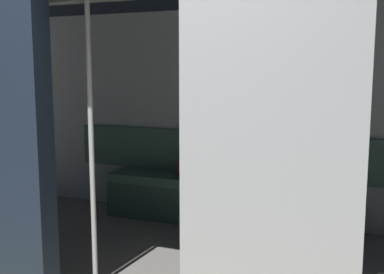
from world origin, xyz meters
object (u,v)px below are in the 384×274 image
at_px(bench_seat, 220,191).
at_px(person_seated, 229,160).
at_px(train_car, 177,77).
at_px(book, 273,182).
at_px(grab_pole_door, 91,139).
at_px(handbag, 192,168).
at_px(grab_pole_far, 204,144).

distance_m(bench_seat, person_seated, 0.35).
xyz_separation_m(train_car, book, (-0.58, -0.97, -1.01)).
relative_size(book, grab_pole_door, 0.10).
distance_m(handbag, grab_pole_far, 1.86).
relative_size(train_car, bench_seat, 2.65).
distance_m(bench_seat, handbag, 0.39).
distance_m(train_car, grab_pole_door, 0.88).
bearing_deg(handbag, bench_seat, 166.26).
height_order(bench_seat, grab_pole_door, grab_pole_door).
xyz_separation_m(train_car, grab_pole_door, (0.34, 0.70, -0.42)).
relative_size(bench_seat, book, 10.98).
relative_size(train_car, person_seated, 5.37).
bearing_deg(grab_pole_far, bench_seat, -75.47).
bearing_deg(grab_pole_far, book, -94.30).
height_order(handbag, grab_pole_far, grab_pole_far).
bearing_deg(grab_pole_door, book, -118.89).
xyz_separation_m(person_seated, grab_pole_door, (0.51, 1.56, 0.39)).
bearing_deg(train_car, grab_pole_door, 63.96).
height_order(train_car, grab_pole_far, train_car).
distance_m(train_car, grab_pole_far, 0.88).
xyz_separation_m(train_car, bench_seat, (-0.06, -0.92, -1.13)).
relative_size(bench_seat, grab_pole_door, 1.12).
bearing_deg(train_car, person_seated, -101.07).
bearing_deg(handbag, train_car, 105.36).
xyz_separation_m(handbag, grab_pole_door, (0.07, 1.70, 0.52)).
xyz_separation_m(bench_seat, person_seated, (-0.11, 0.05, 0.33)).
xyz_separation_m(train_car, handbag, (0.27, -1.00, -0.94)).
relative_size(train_car, grab_pole_door, 2.98).
bearing_deg(train_car, book, -120.84).
bearing_deg(grab_pole_far, grab_pole_door, 5.03).
xyz_separation_m(bench_seat, grab_pole_far, (-0.40, 1.55, 0.72)).
bearing_deg(train_car, grab_pole_far, 126.19).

